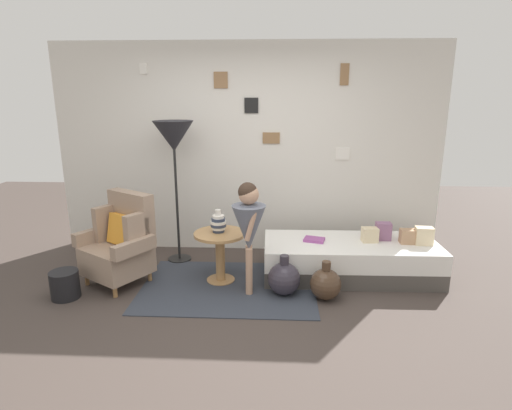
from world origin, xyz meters
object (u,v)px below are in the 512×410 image
floor_lamp (174,140)px  person_child (249,223)px  vase_striped (218,223)px  book_on_daybed (314,240)px  armchair (121,243)px  side_table (220,247)px  daybed (350,259)px  demijohn_far (326,284)px  magazine_basket (65,285)px  demijohn_near (284,278)px

floor_lamp → person_child: floor_lamp is taller
vase_striped → book_on_daybed: size_ratio=1.11×
armchair → vase_striped: bearing=4.4°
armchair → person_child: bearing=-8.4°
side_table → floor_lamp: size_ratio=0.33×
daybed → person_child: bearing=-156.9°
demijohn_far → floor_lamp: bearing=151.0°
magazine_basket → person_child: bearing=6.5°
floor_lamp → demijohn_far: size_ratio=4.26×
vase_striped → daybed: bearing=7.3°
armchair → book_on_daybed: armchair is taller
vase_striped → side_table: bearing=-60.3°
demijohn_near → demijohn_far: size_ratio=1.06×
side_table → magazine_basket: side_table is taller
daybed → book_on_daybed: size_ratio=8.69×
daybed → armchair: bearing=-173.9°
person_child → magazine_basket: (-1.83, -0.21, -0.60)m
daybed → person_child: (-1.10, -0.47, 0.54)m
armchair → daybed: bearing=6.1°
daybed → side_table: bearing=-171.5°
side_table → armchair: bearing=-177.2°
book_on_daybed → person_child: bearing=-145.4°
person_child → book_on_daybed: size_ratio=5.26×
book_on_daybed → demijohn_near: book_on_daybed is taller
armchair → side_table: (1.06, 0.05, -0.04)m
floor_lamp → demijohn_far: 2.33m
floor_lamp → magazine_basket: bearing=-131.3°
side_table → demijohn_near: side_table is taller
demijohn_far → magazine_basket: demijohn_far is taller
daybed → magazine_basket: 3.01m
armchair → person_child: person_child is taller
book_on_daybed → armchair: bearing=-172.4°
demijohn_far → side_table: bearing=162.0°
vase_striped → person_child: (0.34, -0.28, 0.09)m
book_on_daybed → magazine_basket: bearing=-164.8°
book_on_daybed → magazine_basket: size_ratio=0.79×
person_child → floor_lamp: bearing=137.7°
book_on_daybed → demijohn_near: size_ratio=0.53×
armchair → magazine_basket: bearing=-137.4°
armchair → demijohn_near: (1.74, -0.22, -0.27)m
floor_lamp → person_child: bearing=-42.3°
armchair → floor_lamp: size_ratio=0.57×
armchair → magazine_basket: (-0.45, -0.41, -0.30)m
floor_lamp → book_on_daybed: 1.96m
armchair → demijohn_far: bearing=-8.1°
vase_striped → person_child: 0.45m
side_table → person_child: 0.54m
armchair → daybed: (2.48, 0.27, -0.24)m
armchair → floor_lamp: bearing=53.5°
floor_lamp → vase_striped: bearing=-43.9°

